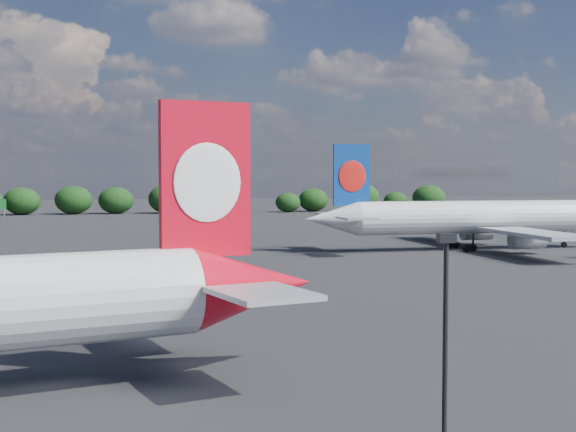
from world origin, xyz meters
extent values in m
plane|color=black|center=(0.00, 60.00, 0.00)|extent=(500.00, 500.00, 0.00)
cone|color=red|center=(11.37, 2.36, 4.65)|extent=(8.27, 6.15, 4.65)
cube|color=red|center=(8.65, 1.75, 10.60)|extent=(5.09, 1.56, 8.37)
ellipsoid|color=white|center=(8.71, 1.48, 10.43)|extent=(3.85, 1.03, 4.28)
ellipsoid|color=white|center=(8.59, 2.02, 10.43)|extent=(3.85, 1.03, 4.28)
cube|color=#A5A8AD|center=(10.66, -3.04, 5.02)|extent=(5.29, 6.35, 0.28)
cube|color=#A5A8AD|center=(8.45, 6.94, 5.02)|extent=(5.29, 6.35, 0.28)
cylinder|color=silver|center=(57.71, 62.86, 4.71)|extent=(35.96, 5.82, 4.71)
cone|color=silver|center=(36.04, 63.54, 4.71)|extent=(7.69, 4.95, 4.71)
cube|color=navy|center=(38.87, 63.45, 10.75)|extent=(5.20, 0.63, 8.49)
ellipsoid|color=red|center=(38.86, 63.17, 10.58)|extent=(3.96, 0.31, 4.34)
ellipsoid|color=red|center=(38.88, 63.73, 10.58)|extent=(3.96, 0.31, 4.34)
cube|color=#A5A8AD|center=(37.76, 58.29, 5.09)|extent=(4.42, 5.79, 0.28)
cube|color=#A5A8AD|center=(38.09, 68.66, 5.09)|extent=(4.42, 5.79, 0.28)
cube|color=#A5A8AD|center=(59.22, 50.55, 3.21)|extent=(6.71, 19.04, 0.52)
cube|color=#A5A8AD|center=(59.98, 75.06, 3.21)|extent=(6.71, 19.04, 0.52)
cylinder|color=#A5A8AD|center=(61.25, 55.21, 1.98)|extent=(4.79, 2.69, 2.55)
cube|color=#A5A8AD|center=(61.25, 55.21, 2.64)|extent=(2.08, 0.35, 1.13)
cylinder|color=#A5A8AD|center=(61.72, 70.29, 1.98)|extent=(4.79, 2.69, 2.55)
cube|color=#A5A8AD|center=(61.72, 70.29, 2.64)|extent=(2.08, 0.35, 1.13)
cylinder|color=black|center=(55.74, 60.10, 1.41)|extent=(0.27, 0.27, 2.36)
cylinder|color=black|center=(55.74, 60.10, 0.52)|extent=(1.05, 0.46, 1.04)
cylinder|color=black|center=(54.71, 60.13, 0.52)|extent=(1.05, 0.46, 1.04)
cylinder|color=black|center=(55.92, 65.75, 1.41)|extent=(0.27, 0.27, 2.36)
cylinder|color=black|center=(55.92, 65.75, 0.52)|extent=(1.05, 0.46, 1.04)
cylinder|color=black|center=(54.88, 65.78, 0.52)|extent=(1.05, 0.46, 1.04)
cylinder|color=black|center=(71.85, 62.43, 1.37)|extent=(0.23, 0.23, 2.36)
cylinder|color=black|center=(71.85, 62.43, 0.42)|extent=(0.86, 0.36, 0.85)
cylinder|color=black|center=(12.62, -19.09, 4.40)|extent=(0.16, 0.16, 8.80)
cube|color=black|center=(12.62, -19.09, 8.95)|extent=(0.55, 0.30, 0.28)
cylinder|color=#95999D|center=(-15.50, 176.00, 1.00)|extent=(0.20, 0.20, 2.00)
cube|color=gold|center=(12.00, 182.00, 4.00)|extent=(5.00, 0.30, 3.00)
cylinder|color=#95999D|center=(12.00, 182.00, 1.25)|extent=(0.30, 0.30, 2.50)
ellipsoid|color=black|center=(-11.57, 183.30, 3.69)|extent=(9.59, 8.11, 7.38)
ellipsoid|color=black|center=(1.73, 183.34, 3.86)|extent=(10.04, 8.50, 7.72)
ellipsoid|color=black|center=(12.97, 182.95, 3.67)|extent=(9.55, 8.08, 7.35)
ellipsoid|color=black|center=(26.78, 181.57, 4.01)|extent=(10.42, 8.82, 8.02)
ellipsoid|color=black|center=(35.75, 179.80, 3.61)|extent=(9.39, 7.95, 7.22)
ellipsoid|color=black|center=(44.95, 178.11, 3.31)|extent=(8.60, 7.27, 6.61)
ellipsoid|color=black|center=(61.03, 180.11, 2.79)|extent=(7.24, 6.13, 5.57)
ellipsoid|color=black|center=(69.40, 182.62, 3.36)|extent=(8.74, 7.39, 6.72)
ellipsoid|color=black|center=(83.44, 180.52, 4.11)|extent=(10.68, 9.04, 8.22)
ellipsoid|color=black|center=(93.92, 179.60, 2.82)|extent=(7.34, 6.21, 5.65)
ellipsoid|color=black|center=(103.41, 177.00, 3.84)|extent=(9.99, 8.46, 7.69)
camera|label=1|loc=(1.76, -41.12, 10.88)|focal=50.00mm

